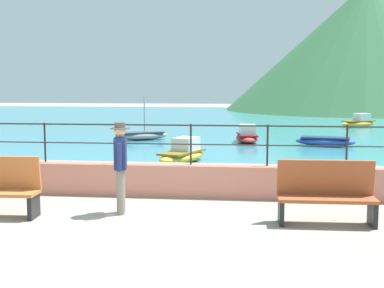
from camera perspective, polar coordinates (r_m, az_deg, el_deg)
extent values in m
plane|color=gray|center=(8.77, -8.15, -9.82)|extent=(120.00, 120.00, 0.00)
cube|color=tan|center=(11.73, -4.20, -3.86)|extent=(20.00, 0.56, 0.70)
cylinder|color=#282623|center=(12.34, -15.75, 0.17)|extent=(0.04, 0.04, 0.90)
cylinder|color=#282623|center=(11.80, -8.22, 0.07)|extent=(0.04, 0.04, 0.90)
cylinder|color=#282623|center=(11.49, -0.13, -0.03)|extent=(0.04, 0.04, 0.90)
cylinder|color=#282623|center=(11.42, 8.24, -0.14)|extent=(0.04, 0.04, 0.90)
cylinder|color=#282623|center=(11.59, 16.53, -0.25)|extent=(0.04, 0.04, 0.90)
cylinder|color=#282623|center=(11.58, -4.25, 2.09)|extent=(18.40, 0.04, 0.04)
cylinder|color=#282623|center=(11.62, -4.23, 0.02)|extent=(18.40, 0.03, 0.03)
cube|color=teal|center=(34.13, 2.94, 2.39)|extent=(64.00, 44.32, 0.06)
cone|color=#33663D|center=(52.53, 18.46, 10.01)|extent=(26.41, 26.41, 11.98)
cube|color=black|center=(10.13, -16.88, -6.56)|extent=(0.11, 0.47, 0.43)
cube|color=#9E4C28|center=(9.49, 14.50, -5.86)|extent=(1.71, 0.56, 0.06)
cube|color=#9E4C28|center=(9.63, 14.35, -3.55)|extent=(1.70, 0.19, 0.64)
cube|color=black|center=(9.70, 19.10, -7.22)|extent=(0.09, 0.47, 0.43)
cube|color=black|center=(9.44, 9.68, -7.32)|extent=(0.09, 0.47, 0.43)
cylinder|color=slate|center=(10.18, -7.72, -5.04)|extent=(0.15, 0.15, 0.86)
cylinder|color=slate|center=(10.01, -7.81, -5.24)|extent=(0.15, 0.15, 0.86)
cube|color=navy|center=(9.97, -7.83, -1.03)|extent=(0.28, 0.39, 0.60)
cylinder|color=navy|center=(10.22, -7.71, -1.08)|extent=(0.09, 0.09, 0.52)
cylinder|color=navy|center=(9.74, -7.94, -1.45)|extent=(0.09, 0.09, 0.52)
sphere|color=beige|center=(9.93, -7.87, 1.43)|extent=(0.22, 0.22, 0.22)
cylinder|color=#4C4238|center=(9.92, -7.87, 1.72)|extent=(0.38, 0.38, 0.02)
cylinder|color=#4C4238|center=(9.92, -7.88, 2.06)|extent=(0.20, 0.20, 0.10)
ellipsoid|color=gold|center=(31.42, 17.70, 2.13)|extent=(2.43, 1.98, 0.36)
cube|color=brown|center=(31.41, 17.71, 2.40)|extent=(1.97, 1.62, 0.06)
cube|color=silver|center=(31.56, 18.05, 2.83)|extent=(1.01, 0.96, 0.40)
ellipsoid|color=red|center=(21.94, 6.01, 0.65)|extent=(1.11, 2.38, 0.36)
cube|color=maroon|center=(21.92, 6.02, 1.04)|extent=(0.94, 1.90, 0.06)
cube|color=silver|center=(21.66, 6.08, 1.58)|extent=(0.70, 0.86, 0.40)
ellipsoid|color=#2D4C9E|center=(21.14, 14.34, 0.26)|extent=(2.44, 1.35, 0.36)
cube|color=navy|center=(21.13, 14.35, 0.67)|extent=(1.96, 1.12, 0.06)
ellipsoid|color=gray|center=(22.95, -5.43, 0.91)|extent=(2.46, 1.85, 0.36)
cube|color=#4D4D51|center=(22.93, -5.43, 1.28)|extent=(1.99, 1.52, 0.06)
cylinder|color=#B2A899|center=(22.90, -5.21, 3.30)|extent=(0.06, 0.06, 1.55)
ellipsoid|color=gold|center=(16.16, -1.10, -1.40)|extent=(1.65, 2.47, 0.36)
cube|color=brown|center=(16.14, -1.10, -0.87)|extent=(1.37, 1.99, 0.06)
cube|color=silver|center=(16.33, -0.68, 0.03)|extent=(0.87, 0.97, 0.40)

